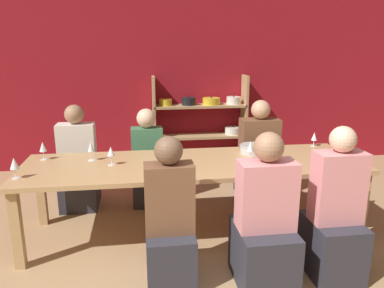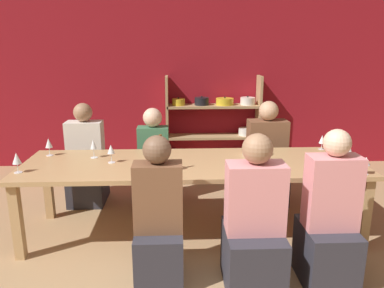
# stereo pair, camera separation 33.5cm
# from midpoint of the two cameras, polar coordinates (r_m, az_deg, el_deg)

# --- Properties ---
(wall_back_red) EXTENTS (8.80, 0.06, 2.70)m
(wall_back_red) POSITION_cam_midpoint_polar(r_m,az_deg,el_deg) (5.61, 0.66, 10.31)
(wall_back_red) COLOR maroon
(wall_back_red) RESTS_ON ground_plane
(shelf_unit) EXTENTS (1.38, 0.30, 1.37)m
(shelf_unit) POSITION_cam_midpoint_polar(r_m,az_deg,el_deg) (5.57, 5.48, 2.13)
(shelf_unit) COLOR tan
(shelf_unit) RESTS_ON ground_plane
(dining_table) EXTENTS (3.17, 0.96, 0.73)m
(dining_table) POSITION_cam_midpoint_polar(r_m,az_deg,el_deg) (3.53, 2.79, -3.83)
(dining_table) COLOR tan
(dining_table) RESTS_ON ground_plane
(mixing_bowl) EXTENTS (0.26, 0.26, 0.09)m
(mixing_bowl) POSITION_cam_midpoint_polar(r_m,az_deg,el_deg) (3.82, 12.06, -0.94)
(mixing_bowl) COLOR #B7BABC
(mixing_bowl) RESTS_ON dining_table
(wine_bottle_green) EXTENTS (0.08, 0.08, 0.33)m
(wine_bottle_green) POSITION_cam_midpoint_polar(r_m,az_deg,el_deg) (3.20, -1.79, -2.03)
(wine_bottle_green) COLOR brown
(wine_bottle_green) RESTS_ON dining_table
(wine_glass_red_a) EXTENTS (0.07, 0.07, 0.18)m
(wine_glass_red_a) POSITION_cam_midpoint_polar(r_m,az_deg,el_deg) (3.41, -1.39, -1.25)
(wine_glass_red_a) COLOR white
(wine_glass_red_a) RESTS_ON dining_table
(wine_glass_white_a) EXTENTS (0.07, 0.07, 0.16)m
(wine_glass_white_a) POSITION_cam_midpoint_polar(r_m,az_deg,el_deg) (3.96, 25.07, -0.60)
(wine_glass_white_a) COLOR white
(wine_glass_white_a) RESTS_ON dining_table
(wine_glass_red_b) EXTENTS (0.08, 0.08, 0.18)m
(wine_glass_red_b) POSITION_cam_midpoint_polar(r_m,az_deg,el_deg) (3.45, -22.70, -2.16)
(wine_glass_red_b) COLOR white
(wine_glass_red_b) RESTS_ON dining_table
(wine_glass_empty_a) EXTENTS (0.06, 0.06, 0.15)m
(wine_glass_empty_a) POSITION_cam_midpoint_polar(r_m,az_deg,el_deg) (4.20, 21.39, 0.59)
(wine_glass_empty_a) COLOR white
(wine_glass_empty_a) RESTS_ON dining_table
(wine_glass_white_b) EXTENTS (0.07, 0.07, 0.19)m
(wine_glass_white_b) POSITION_cam_midpoint_polar(r_m,az_deg,el_deg) (3.70, -12.31, -0.16)
(wine_glass_white_b) COLOR white
(wine_glass_white_b) RESTS_ON dining_table
(wine_glass_white_c) EXTENTS (0.07, 0.07, 0.18)m
(wine_glass_white_c) POSITION_cam_midpoint_polar(r_m,az_deg,el_deg) (3.58, 11.63, -0.70)
(wine_glass_white_c) COLOR white
(wine_glass_white_c) RESTS_ON dining_table
(wine_glass_empty_b) EXTENTS (0.07, 0.07, 0.18)m
(wine_glass_empty_b) POSITION_cam_midpoint_polar(r_m,az_deg,el_deg) (3.89, -18.73, 0.04)
(wine_glass_empty_b) COLOR white
(wine_glass_empty_b) RESTS_ON dining_table
(wine_glass_red_c) EXTENTS (0.07, 0.07, 0.17)m
(wine_glass_red_c) POSITION_cam_midpoint_polar(r_m,az_deg,el_deg) (3.51, -9.60, -0.93)
(wine_glass_red_c) COLOR white
(wine_glass_red_c) RESTS_ON dining_table
(wine_glass_empty_c) EXTENTS (0.07, 0.07, 0.15)m
(wine_glass_empty_c) POSITION_cam_midpoint_polar(r_m,az_deg,el_deg) (3.55, 27.50, -2.43)
(wine_glass_empty_c) COLOR white
(wine_glass_empty_c) RESTS_ON dining_table
(cell_phone) EXTENTS (0.15, 0.07, 0.01)m
(cell_phone) POSITION_cam_midpoint_polar(r_m,az_deg,el_deg) (3.63, 24.89, -3.55)
(cell_phone) COLOR black
(cell_phone) RESTS_ON dining_table
(person_near_a) EXTENTS (0.38, 0.47, 1.22)m
(person_near_a) POSITION_cam_midpoint_polar(r_m,az_deg,el_deg) (3.12, 23.07, -11.86)
(person_near_a) COLOR #2D2D38
(person_near_a) RESTS_ON ground_plane
(person_far_a) EXTENTS (0.40, 0.50, 1.17)m
(person_far_a) POSITION_cam_midpoint_polar(r_m,az_deg,el_deg) (4.46, -13.67, -3.39)
(person_far_a) COLOR #2D2D38
(person_far_a) RESTS_ON ground_plane
(person_near_b) EXTENTS (0.42, 0.52, 1.20)m
(person_near_b) POSITION_cam_midpoint_polar(r_m,az_deg,el_deg) (2.91, 12.73, -13.21)
(person_near_b) COLOR #2D2D38
(person_near_b) RESTS_ON ground_plane
(person_far_b) EXTENTS (0.35, 0.44, 1.11)m
(person_far_b) POSITION_cam_midpoint_polar(r_m,az_deg,el_deg) (4.37, -3.66, -3.49)
(person_far_b) COLOR #2D2D38
(person_far_b) RESTS_ON ground_plane
(person_near_c) EXTENTS (0.36, 0.45, 1.16)m
(person_near_c) POSITION_cam_midpoint_polar(r_m,az_deg,el_deg) (2.92, -1.72, -12.84)
(person_near_c) COLOR #2D2D38
(person_near_c) RESTS_ON ground_plane
(person_far_c) EXTENTS (0.45, 0.56, 1.18)m
(person_far_c) POSITION_cam_midpoint_polar(r_m,az_deg,el_deg) (4.51, 13.29, -3.16)
(person_far_c) COLOR #2D2D38
(person_far_c) RESTS_ON ground_plane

